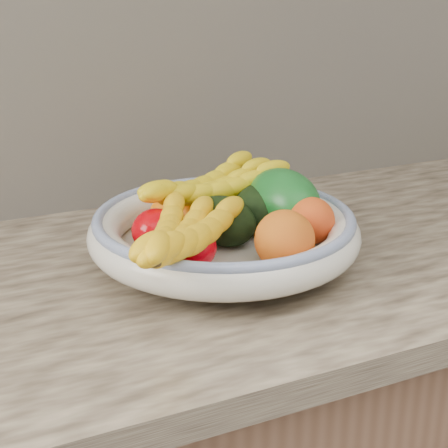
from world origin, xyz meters
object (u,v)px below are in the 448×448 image
(green_mango, at_px, (283,202))
(banana_bunch_front, at_px, (180,241))
(fruit_bowl, at_px, (224,231))
(banana_bunch_back, at_px, (210,192))

(green_mango, xyz_separation_m, banana_bunch_front, (-0.20, -0.10, 0.01))
(fruit_bowl, relative_size, banana_bunch_front, 1.33)
(green_mango, bearing_deg, fruit_bowl, 177.37)
(banana_bunch_back, bearing_deg, fruit_bowl, -115.53)
(green_mango, xyz_separation_m, banana_bunch_back, (-0.09, 0.06, 0.01))
(banana_bunch_front, bearing_deg, banana_bunch_back, 3.15)
(green_mango, distance_m, banana_bunch_front, 0.22)
(fruit_bowl, height_order, green_mango, green_mango)
(banana_bunch_back, relative_size, banana_bunch_front, 0.94)
(fruit_bowl, height_order, banana_bunch_back, banana_bunch_back)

